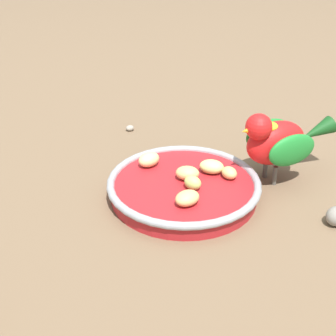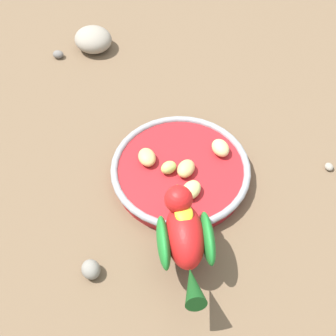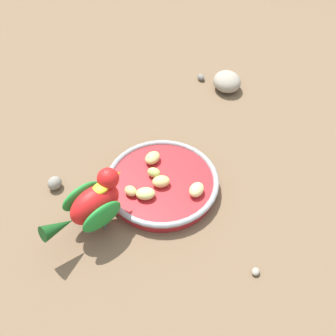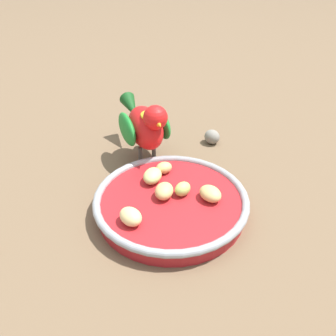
% 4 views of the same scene
% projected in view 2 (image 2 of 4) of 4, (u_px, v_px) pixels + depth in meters
% --- Properties ---
extents(ground_plane, '(4.00, 4.00, 0.00)m').
position_uv_depth(ground_plane, '(175.00, 189.00, 0.84)').
color(ground_plane, brown).
extents(feeding_bowl, '(0.23, 0.23, 0.03)m').
position_uv_depth(feeding_bowl, '(181.00, 171.00, 0.84)').
color(feeding_bowl, '#AD1E23').
rests_on(feeding_bowl, ground_plane).
extents(apple_piece_0, '(0.04, 0.04, 0.02)m').
position_uv_depth(apple_piece_0, '(147.00, 157.00, 0.84)').
color(apple_piece_0, tan).
rests_on(apple_piece_0, feeding_bowl).
extents(apple_piece_1, '(0.03, 0.03, 0.02)m').
position_uv_depth(apple_piece_1, '(169.00, 168.00, 0.83)').
color(apple_piece_1, '#B2CC66').
rests_on(apple_piece_1, feeding_bowl).
extents(apple_piece_2, '(0.04, 0.05, 0.02)m').
position_uv_depth(apple_piece_2, '(191.00, 190.00, 0.80)').
color(apple_piece_2, '#C6D17A').
rests_on(apple_piece_2, feeding_bowl).
extents(apple_piece_3, '(0.04, 0.04, 0.02)m').
position_uv_depth(apple_piece_3, '(220.00, 148.00, 0.85)').
color(apple_piece_3, '#E5C67F').
rests_on(apple_piece_3, feeding_bowl).
extents(apple_piece_4, '(0.03, 0.03, 0.02)m').
position_uv_depth(apple_piece_4, '(177.00, 201.00, 0.79)').
color(apple_piece_4, tan).
rests_on(apple_piece_4, feeding_bowl).
extents(apple_piece_5, '(0.04, 0.04, 0.02)m').
position_uv_depth(apple_piece_5, '(186.00, 169.00, 0.82)').
color(apple_piece_5, tan).
rests_on(apple_piece_5, feeding_bowl).
extents(parrot, '(0.09, 0.18, 0.12)m').
position_uv_depth(parrot, '(185.00, 236.00, 0.71)').
color(parrot, '#59544C').
rests_on(parrot, ground_plane).
extents(rock_large, '(0.10, 0.10, 0.05)m').
position_uv_depth(rock_large, '(93.00, 39.00, 1.04)').
color(rock_large, gray).
rests_on(rock_large, ground_plane).
extents(pebble_0, '(0.03, 0.02, 0.02)m').
position_uv_depth(pebble_0, '(58.00, 54.00, 1.04)').
color(pebble_0, slate).
rests_on(pebble_0, ground_plane).
extents(pebble_1, '(0.02, 0.02, 0.01)m').
position_uv_depth(pebble_1, '(329.00, 167.00, 0.86)').
color(pebble_1, gray).
rests_on(pebble_1, ground_plane).
extents(pebble_2, '(0.04, 0.04, 0.03)m').
position_uv_depth(pebble_2, '(91.00, 269.00, 0.74)').
color(pebble_2, gray).
rests_on(pebble_2, ground_plane).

